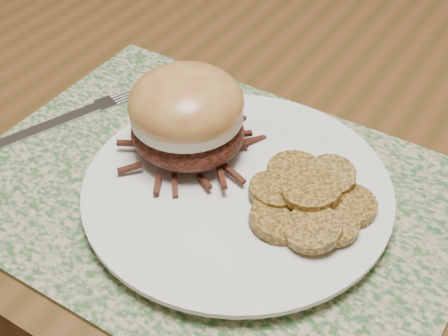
% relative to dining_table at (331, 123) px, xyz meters
% --- Properties ---
extents(dining_table, '(1.50, 0.90, 0.75)m').
position_rel_dining_table_xyz_m(dining_table, '(0.00, 0.00, 0.00)').
color(dining_table, brown).
rests_on(dining_table, ground).
extents(placemat, '(0.45, 0.33, 0.00)m').
position_rel_dining_table_xyz_m(placemat, '(-0.01, -0.26, 0.08)').
color(placemat, '#345B2E').
rests_on(placemat, dining_table).
extents(dinner_plate, '(0.26, 0.26, 0.02)m').
position_rel_dining_table_xyz_m(dinner_plate, '(0.01, -0.25, 0.09)').
color(dinner_plate, white).
rests_on(dinner_plate, placemat).
extents(pork_sandwich, '(0.13, 0.13, 0.08)m').
position_rel_dining_table_xyz_m(pork_sandwich, '(-0.05, -0.23, 0.14)').
color(pork_sandwich, black).
rests_on(pork_sandwich, dinner_plate).
extents(roasted_potatoes, '(0.13, 0.13, 0.03)m').
position_rel_dining_table_xyz_m(roasted_potatoes, '(0.08, -0.24, 0.11)').
color(roasted_potatoes, olive).
rests_on(roasted_potatoes, dinner_plate).
extents(fork, '(0.08, 0.16, 0.00)m').
position_rel_dining_table_xyz_m(fork, '(-0.20, -0.24, 0.09)').
color(fork, '#B9B9C0').
rests_on(fork, placemat).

